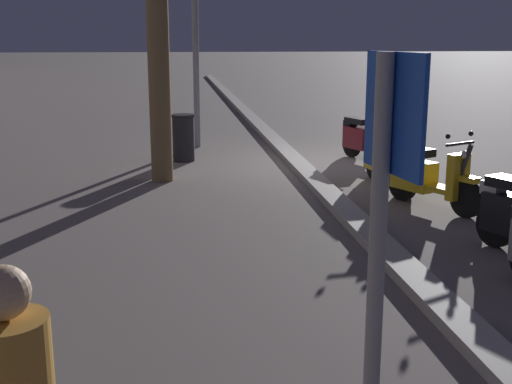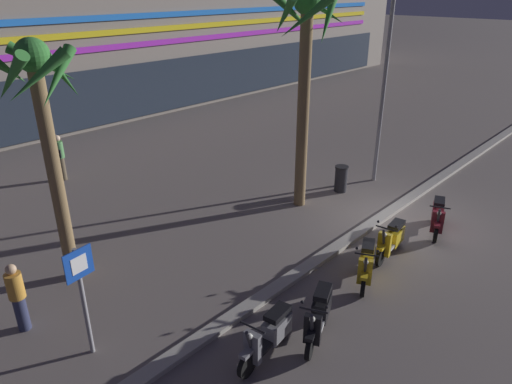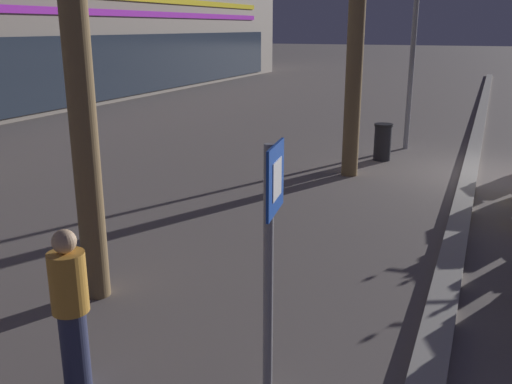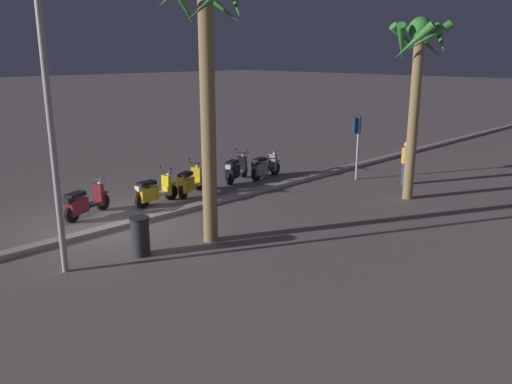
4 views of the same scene
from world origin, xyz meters
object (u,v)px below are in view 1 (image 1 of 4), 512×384
(scooter_yellow_last_in_row, at_px, (387,159))
(litter_bin, at_px, (183,137))
(scooter_maroon_tail_end, at_px, (367,139))
(scooter_yellow_lead_nearest, at_px, (427,176))
(crossing_sign, at_px, (382,230))

(scooter_yellow_last_in_row, bearing_deg, litter_bin, 51.75)
(scooter_maroon_tail_end, bearing_deg, litter_bin, 83.25)
(scooter_yellow_lead_nearest, relative_size, scooter_maroon_tail_end, 0.90)
(scooter_yellow_last_in_row, relative_size, scooter_maroon_tail_end, 0.98)
(litter_bin, bearing_deg, scooter_maroon_tail_end, -96.75)
(crossing_sign, bearing_deg, scooter_yellow_last_in_row, -18.77)
(scooter_yellow_lead_nearest, bearing_deg, scooter_yellow_last_in_row, 4.30)
(scooter_yellow_lead_nearest, height_order, scooter_maroon_tail_end, scooter_yellow_lead_nearest)
(scooter_yellow_lead_nearest, xyz_separation_m, litter_bin, (4.18, 3.50, 0.02))
(scooter_yellow_lead_nearest, xyz_separation_m, crossing_sign, (-6.00, 2.67, 1.04))
(scooter_yellow_last_in_row, bearing_deg, scooter_maroon_tail_end, -8.49)
(scooter_yellow_last_in_row, relative_size, crossing_sign, 0.72)
(scooter_yellow_lead_nearest, xyz_separation_m, scooter_yellow_last_in_row, (1.52, 0.11, -0.01))
(scooter_yellow_last_in_row, distance_m, crossing_sign, 8.01)
(scooter_maroon_tail_end, xyz_separation_m, litter_bin, (0.44, 3.71, 0.03))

